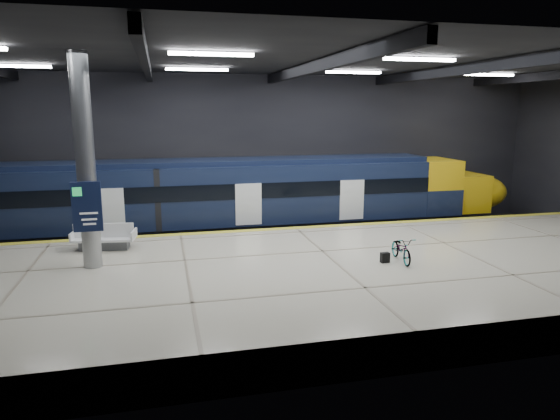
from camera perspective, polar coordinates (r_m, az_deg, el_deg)
name	(u,v)px	position (r m, az deg, el deg)	size (l,w,h in m)	color
ground	(314,271)	(19.76, 3.91, -6.97)	(30.00, 30.00, 0.00)	black
room_shell	(316,123)	(18.77, 4.14, 9.85)	(30.10, 16.10, 8.05)	black
platform	(336,278)	(17.34, 6.40, -7.74)	(30.00, 11.00, 1.10)	beige
safety_strip	(296,228)	(22.00, 1.82, -2.05)	(30.00, 0.40, 0.01)	gold
rails	(281,235)	(24.83, 0.14, -2.93)	(30.00, 1.52, 0.16)	gray
train	(218,199)	(23.89, -7.05, 1.28)	(29.40, 2.84, 3.79)	black
bench	(104,240)	(19.70, -19.44, -3.27)	(2.36, 1.25, 0.99)	#595B60
bicycle	(401,249)	(17.59, 13.72, -4.33)	(0.59, 1.69, 0.89)	#99999E
pannier_bag	(385,258)	(17.41, 11.91, -5.34)	(0.30, 0.18, 0.35)	black
info_column	(86,166)	(17.12, -21.33, 4.74)	(0.90, 0.78, 6.90)	#9EA0A5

